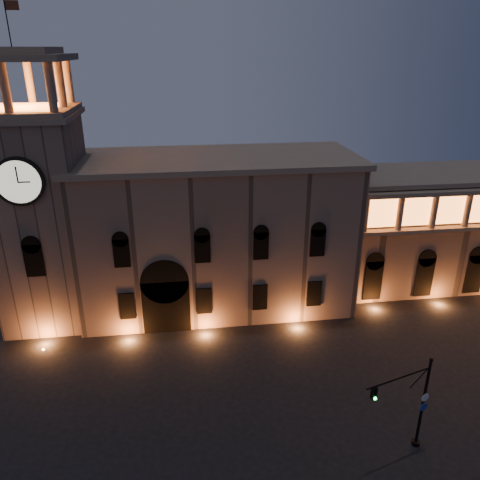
{
  "coord_description": "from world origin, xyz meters",
  "views": [
    {
      "loc": [
        -5.99,
        -27.44,
        28.34
      ],
      "look_at": [
        -0.16,
        16.0,
        10.25
      ],
      "focal_mm": 35.0,
      "sensor_mm": 36.0,
      "label": 1
    }
  ],
  "objects": [
    {
      "name": "traffic_light",
      "position": [
        10.11,
        -2.48,
        4.24
      ],
      "size": [
        5.67,
        1.99,
        8.06
      ],
      "rotation": [
        0.0,
        0.0,
        0.29
      ],
      "color": "black",
      "rests_on": "ground"
    },
    {
      "name": "ground",
      "position": [
        0.0,
        0.0,
        0.0
      ],
      "size": [
        160.0,
        160.0,
        0.0
      ],
      "primitive_type": "plane",
      "color": "black",
      "rests_on": "ground"
    },
    {
      "name": "clock_tower",
      "position": [
        -20.5,
        20.98,
        12.5
      ],
      "size": [
        9.8,
        9.8,
        32.4
      ],
      "color": "#7C6251",
      "rests_on": "ground"
    },
    {
      "name": "government_building",
      "position": [
        -2.08,
        21.93,
        8.77
      ],
      "size": [
        30.8,
        12.8,
        17.6
      ],
      "color": "#7C6251",
      "rests_on": "ground"
    }
  ]
}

